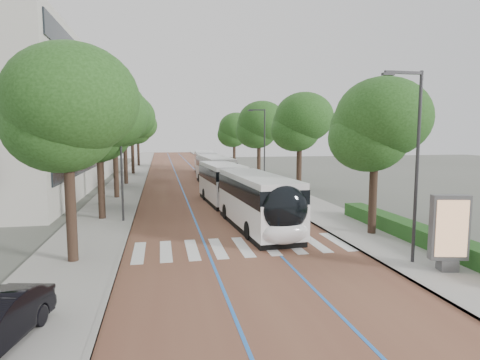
% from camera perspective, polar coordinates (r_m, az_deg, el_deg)
% --- Properties ---
extents(ground, '(160.00, 160.00, 0.00)m').
position_cam_1_polar(ground, '(19.10, 0.43, -10.37)').
color(ground, '#51544C').
rests_on(ground, ground).
extents(road, '(11.00, 140.00, 0.02)m').
position_cam_1_polar(road, '(58.28, -7.56, 0.97)').
color(road, brown).
rests_on(road, ground).
extents(sidewalk_left, '(4.00, 140.00, 0.12)m').
position_cam_1_polar(sidewalk_left, '(58.28, -14.94, 0.86)').
color(sidewalk_left, gray).
rests_on(sidewalk_left, ground).
extents(sidewalk_right, '(4.00, 140.00, 0.12)m').
position_cam_1_polar(sidewalk_right, '(59.23, -0.30, 1.17)').
color(sidewalk_right, gray).
rests_on(sidewalk_right, ground).
extents(kerb_left, '(0.20, 140.00, 0.14)m').
position_cam_1_polar(kerb_left, '(58.19, -13.07, 0.90)').
color(kerb_left, gray).
rests_on(kerb_left, ground).
extents(kerb_right, '(0.20, 140.00, 0.14)m').
position_cam_1_polar(kerb_right, '(58.90, -2.12, 1.13)').
color(kerb_right, gray).
rests_on(kerb_right, ground).
extents(zebra_crossing, '(10.55, 3.60, 0.01)m').
position_cam_1_polar(zebra_crossing, '(20.07, 0.41, -9.46)').
color(zebra_crossing, silver).
rests_on(zebra_crossing, ground).
extents(lane_line_left, '(0.12, 126.00, 0.01)m').
position_cam_1_polar(lane_line_left, '(58.20, -9.13, 0.95)').
color(lane_line_left, blue).
rests_on(lane_line_left, road).
extents(lane_line_right, '(0.12, 126.00, 0.01)m').
position_cam_1_polar(lane_line_right, '(58.40, -5.99, 1.02)').
color(lane_line_right, blue).
rests_on(lane_line_right, road).
extents(office_building, '(18.11, 40.00, 14.00)m').
position_cam_1_polar(office_building, '(48.55, -30.47, 7.32)').
color(office_building, '#BCB8AE').
rests_on(office_building, ground).
extents(hedge, '(1.20, 14.00, 0.80)m').
position_cam_1_polar(hedge, '(22.57, 23.86, -6.93)').
color(hedge, '#1C4919').
rests_on(hedge, sidewalk_right).
extents(streetlight_near, '(1.82, 0.20, 8.00)m').
position_cam_1_polar(streetlight_near, '(18.14, 23.50, 3.68)').
color(streetlight_near, '#2E2E30').
rests_on(streetlight_near, sidewalk_right).
extents(streetlight_far, '(1.82, 0.20, 8.00)m').
position_cam_1_polar(streetlight_far, '(41.22, 3.27, 5.46)').
color(streetlight_far, '#2E2E30').
rests_on(streetlight_far, sidewalk_right).
extents(lamp_post_left, '(0.14, 0.14, 8.00)m').
position_cam_1_polar(lamp_post_left, '(26.05, -16.54, 3.09)').
color(lamp_post_left, '#2E2E30').
rests_on(lamp_post_left, sidewalk_left).
extents(trees_left, '(6.20, 60.82, 9.50)m').
position_cam_1_polar(trees_left, '(44.89, -16.25, 7.62)').
color(trees_left, black).
rests_on(trees_left, ground).
extents(trees_right, '(5.66, 47.27, 8.85)m').
position_cam_1_polar(trees_right, '(43.37, 4.02, 7.27)').
color(trees_right, black).
rests_on(trees_right, ground).
extents(lead_bus, '(3.69, 18.52, 3.20)m').
position_cam_1_polar(lead_bus, '(27.19, -0.02, -1.79)').
color(lead_bus, black).
rests_on(lead_bus, ground).
extents(bus_queued_0, '(2.91, 12.47, 3.20)m').
position_cam_1_polar(bus_queued_0, '(42.97, -3.56, 1.24)').
color(bus_queued_0, white).
rests_on(bus_queued_0, ground).
extents(bus_queued_1, '(3.21, 12.52, 3.20)m').
position_cam_1_polar(bus_queued_1, '(55.32, -5.00, 2.39)').
color(bus_queued_1, white).
rests_on(bus_queued_1, ground).
extents(ad_panel, '(1.52, 0.71, 3.05)m').
position_cam_1_polar(ad_panel, '(18.03, 27.62, -6.48)').
color(ad_panel, '#59595B').
rests_on(ad_panel, sidewalk_right).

